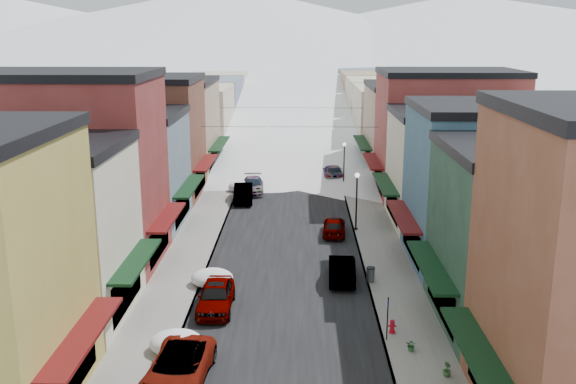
{
  "coord_description": "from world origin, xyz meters",
  "views": [
    {
      "loc": [
        0.89,
        -18.89,
        14.87
      ],
      "look_at": [
        0.0,
        29.61,
        2.61
      ],
      "focal_mm": 40.0,
      "sensor_mm": 36.0,
      "label": 1
    }
  ],
  "objects_px": {
    "fire_hydrant": "(392,327)",
    "trash_can": "(371,274)",
    "car_dark_hatch": "(243,193)",
    "car_white_suv": "(178,368)",
    "car_silver_sedan": "(216,296)",
    "streetlamp_near": "(357,194)",
    "car_green_sedan": "(342,269)"
  },
  "relations": [
    {
      "from": "fire_hydrant",
      "to": "trash_can",
      "type": "bearing_deg",
      "value": 93.09
    },
    {
      "from": "streetlamp_near",
      "to": "car_white_suv",
      "type": "bearing_deg",
      "value": -113.42
    },
    {
      "from": "car_green_sedan",
      "to": "trash_can",
      "type": "height_order",
      "value": "car_green_sedan"
    },
    {
      "from": "car_dark_hatch",
      "to": "fire_hydrant",
      "type": "xyz_separation_m",
      "value": [
        9.68,
        -25.77,
        -0.3
      ]
    },
    {
      "from": "car_silver_sedan",
      "to": "streetlamp_near",
      "type": "xyz_separation_m",
      "value": [
        8.85,
        14.27,
        2.14
      ]
    },
    {
      "from": "car_white_suv",
      "to": "streetlamp_near",
      "type": "height_order",
      "value": "streetlamp_near"
    },
    {
      "from": "car_dark_hatch",
      "to": "car_white_suv",
      "type": "bearing_deg",
      "value": -94.25
    },
    {
      "from": "car_green_sedan",
      "to": "fire_hydrant",
      "type": "distance_m",
      "value": 7.59
    },
    {
      "from": "streetlamp_near",
      "to": "car_green_sedan",
      "type": "bearing_deg",
      "value": -99.72
    },
    {
      "from": "car_silver_sedan",
      "to": "trash_can",
      "type": "relative_size",
      "value": 5.14
    },
    {
      "from": "car_white_suv",
      "to": "fire_hydrant",
      "type": "xyz_separation_m",
      "value": [
        9.87,
        4.7,
        -0.27
      ]
    },
    {
      "from": "car_silver_sedan",
      "to": "fire_hydrant",
      "type": "xyz_separation_m",
      "value": [
        9.21,
        -2.96,
        -0.31
      ]
    },
    {
      "from": "car_white_suv",
      "to": "car_dark_hatch",
      "type": "distance_m",
      "value": 30.47
    },
    {
      "from": "trash_can",
      "to": "car_green_sedan",
      "type": "bearing_deg",
      "value": 162.35
    },
    {
      "from": "streetlamp_near",
      "to": "car_dark_hatch",
      "type": "bearing_deg",
      "value": 137.47
    },
    {
      "from": "car_silver_sedan",
      "to": "car_white_suv",
      "type": "bearing_deg",
      "value": -95.38
    },
    {
      "from": "car_silver_sedan",
      "to": "car_dark_hatch",
      "type": "bearing_deg",
      "value": 90.64
    },
    {
      "from": "car_dark_hatch",
      "to": "trash_can",
      "type": "distance_m",
      "value": 21.17
    },
    {
      "from": "car_silver_sedan",
      "to": "car_dark_hatch",
      "type": "xyz_separation_m",
      "value": [
        -0.46,
        22.82,
        -0.01
      ]
    },
    {
      "from": "car_white_suv",
      "to": "streetlamp_near",
      "type": "distance_m",
      "value": 24.0
    },
    {
      "from": "car_silver_sedan",
      "to": "streetlamp_near",
      "type": "bearing_deg",
      "value": 57.68
    },
    {
      "from": "car_green_sedan",
      "to": "fire_hydrant",
      "type": "relative_size",
      "value": 6.31
    },
    {
      "from": "car_white_suv",
      "to": "car_dark_hatch",
      "type": "bearing_deg",
      "value": 93.79
    },
    {
      "from": "car_green_sedan",
      "to": "streetlamp_near",
      "type": "bearing_deg",
      "value": -97.48
    },
    {
      "from": "car_white_suv",
      "to": "car_green_sedan",
      "type": "xyz_separation_m",
      "value": [
        7.8,
        12.0,
        -0.0
      ]
    },
    {
      "from": "car_white_suv",
      "to": "trash_can",
      "type": "xyz_separation_m",
      "value": [
        9.5,
        11.46,
        -0.14
      ]
    },
    {
      "from": "car_white_suv",
      "to": "car_silver_sedan",
      "type": "height_order",
      "value": "car_silver_sedan"
    },
    {
      "from": "car_dark_hatch",
      "to": "fire_hydrant",
      "type": "bearing_deg",
      "value": -73.31
    },
    {
      "from": "fire_hydrant",
      "to": "trash_can",
      "type": "height_order",
      "value": "trash_can"
    },
    {
      "from": "trash_can",
      "to": "car_dark_hatch",
      "type": "bearing_deg",
      "value": 116.1
    },
    {
      "from": "car_dark_hatch",
      "to": "fire_hydrant",
      "type": "relative_size",
      "value": 6.59
    },
    {
      "from": "car_green_sedan",
      "to": "trash_can",
      "type": "distance_m",
      "value": 1.79
    }
  ]
}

